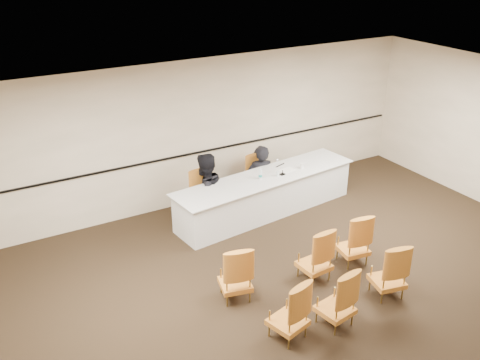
# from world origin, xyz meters

# --- Properties ---
(floor) EXTENTS (10.00, 10.00, 0.00)m
(floor) POSITION_xyz_m (0.00, 0.00, 0.00)
(floor) COLOR black
(floor) RESTS_ON ground
(ceiling) EXTENTS (10.00, 10.00, 0.00)m
(ceiling) POSITION_xyz_m (0.00, 0.00, 3.00)
(ceiling) COLOR silver
(ceiling) RESTS_ON ground
(wall_back) EXTENTS (10.00, 0.04, 3.00)m
(wall_back) POSITION_xyz_m (0.00, 4.00, 1.50)
(wall_back) COLOR #BBAD93
(wall_back) RESTS_ON ground
(wall_rail) EXTENTS (9.80, 0.04, 0.03)m
(wall_rail) POSITION_xyz_m (0.00, 3.96, 1.10)
(wall_rail) COLOR black
(wall_rail) RESTS_ON wall_back
(panel_table) EXTENTS (4.06, 1.35, 0.80)m
(panel_table) POSITION_xyz_m (0.82, 2.82, 0.40)
(panel_table) COLOR silver
(panel_table) RESTS_ON ground
(panelist_main) EXTENTS (0.69, 0.53, 1.69)m
(panelist_main) POSITION_xyz_m (1.06, 3.43, 0.35)
(panelist_main) COLOR black
(panelist_main) RESTS_ON ground
(panelist_main_chair) EXTENTS (0.55, 0.55, 0.95)m
(panelist_main_chair) POSITION_xyz_m (1.06, 3.43, 0.47)
(panelist_main_chair) COLOR orange
(panelist_main_chair) RESTS_ON ground
(panelist_second) EXTENTS (1.00, 0.86, 1.78)m
(panelist_second) POSITION_xyz_m (-0.31, 3.28, 0.44)
(panelist_second) COLOR black
(panelist_second) RESTS_ON ground
(panelist_second_chair) EXTENTS (0.55, 0.55, 0.95)m
(panelist_second_chair) POSITION_xyz_m (-0.31, 3.28, 0.47)
(panelist_second_chair) COLOR orange
(panelist_second_chair) RESTS_ON ground
(papers) EXTENTS (0.33, 0.26, 0.00)m
(papers) POSITION_xyz_m (1.36, 2.87, 0.80)
(papers) COLOR white
(papers) RESTS_ON panel_table
(microphone) EXTENTS (0.15, 0.23, 0.30)m
(microphone) POSITION_xyz_m (1.14, 2.73, 0.95)
(microphone) COLOR black
(microphone) RESTS_ON panel_table
(water_bottle) EXTENTS (0.09, 0.09, 0.24)m
(water_bottle) POSITION_xyz_m (0.66, 2.78, 0.92)
(water_bottle) COLOR #17837E
(water_bottle) RESTS_ON panel_table
(drinking_glass) EXTENTS (0.08, 0.08, 0.10)m
(drinking_glass) POSITION_xyz_m (1.02, 2.72, 0.85)
(drinking_glass) COLOR silver
(drinking_glass) RESTS_ON panel_table
(coffee_cup) EXTENTS (0.09, 0.09, 0.12)m
(coffee_cup) POSITION_xyz_m (1.66, 2.79, 0.86)
(coffee_cup) COLOR silver
(coffee_cup) RESTS_ON panel_table
(aud_chair_front_left) EXTENTS (0.60, 0.60, 0.95)m
(aud_chair_front_left) POSITION_xyz_m (-1.09, 0.67, 0.47)
(aud_chair_front_left) COLOR orange
(aud_chair_front_left) RESTS_ON ground
(aud_chair_front_mid) EXTENTS (0.53, 0.53, 0.95)m
(aud_chair_front_mid) POSITION_xyz_m (0.27, 0.48, 0.47)
(aud_chair_front_mid) COLOR orange
(aud_chair_front_mid) RESTS_ON ground
(aud_chair_front_right) EXTENTS (0.57, 0.57, 0.95)m
(aud_chair_front_right) POSITION_xyz_m (1.13, 0.54, 0.47)
(aud_chair_front_right) COLOR orange
(aud_chair_front_right) RESTS_ON ground
(aud_chair_back_left) EXTENTS (0.61, 0.61, 0.95)m
(aud_chair_back_left) POSITION_xyz_m (-0.90, -0.47, 0.47)
(aud_chair_back_left) COLOR orange
(aud_chair_back_left) RESTS_ON ground
(aud_chair_back_mid) EXTENTS (0.57, 0.57, 0.95)m
(aud_chair_back_mid) POSITION_xyz_m (-0.15, -0.58, 0.47)
(aud_chair_back_mid) COLOR orange
(aud_chair_back_mid) RESTS_ON ground
(aud_chair_back_right) EXTENTS (0.60, 0.60, 0.95)m
(aud_chair_back_right) POSITION_xyz_m (0.99, -0.43, 0.47)
(aud_chair_back_right) COLOR orange
(aud_chair_back_right) RESTS_ON ground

